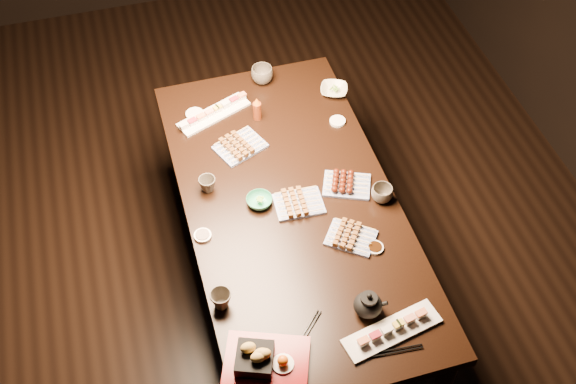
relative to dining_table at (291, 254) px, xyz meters
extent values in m
plane|color=black|center=(-0.18, 0.25, -0.38)|extent=(5.00, 5.00, 0.00)
cube|color=black|center=(0.00, 0.00, 0.00)|extent=(1.03, 1.86, 0.75)
imported|color=#309467|center=(-0.13, 0.04, 0.39)|extent=(0.12, 0.12, 0.04)
imported|color=beige|center=(0.40, 0.63, 0.39)|extent=(0.17, 0.17, 0.03)
imported|color=#4A4338|center=(-0.40, -0.41, 0.41)|extent=(0.10, 0.10, 0.08)
imported|color=#4A4338|center=(0.38, -0.09, 0.41)|extent=(0.13, 0.13, 0.07)
imported|color=#4A4338|center=(-0.33, 0.18, 0.41)|extent=(0.10, 0.10, 0.07)
imported|color=#4A4338|center=(0.08, 0.81, 0.42)|extent=(0.13, 0.13, 0.09)
cylinder|color=maroon|center=(-0.01, 0.56, 0.44)|extent=(0.05, 0.05, 0.12)
cylinder|color=white|center=(-0.40, -0.07, 0.38)|extent=(0.09, 0.09, 0.01)
cylinder|color=white|center=(0.35, 0.42, 0.38)|extent=(0.09, 0.09, 0.01)
cylinder|color=white|center=(0.26, -0.33, 0.38)|extent=(0.09, 0.09, 0.01)
cylinder|color=white|center=(-0.29, 0.66, 0.38)|extent=(0.10, 0.10, 0.02)
camera|label=1|loc=(-0.56, -1.90, 2.78)|focal=45.00mm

